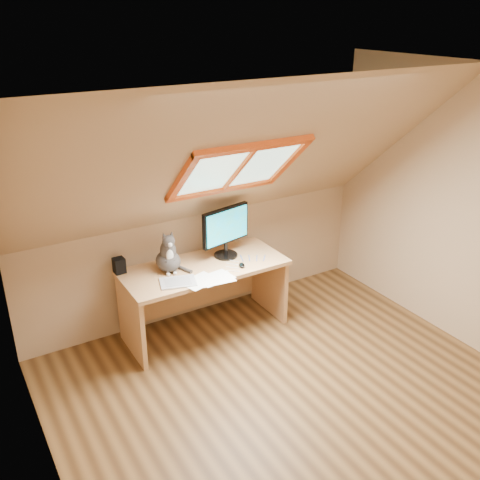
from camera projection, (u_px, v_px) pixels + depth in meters
ground at (309, 412)px, 3.99m from camera, size 3.50×3.50×0.00m
room_shell at (330, 241)px, 3.34m from camera, size 3.52×3.52×2.41m
desk at (201, 284)px, 4.87m from camera, size 1.47×0.64×0.67m
monitor at (226, 229)px, 4.80m from camera, size 0.51×0.22×0.47m
cat at (168, 256)px, 4.59m from camera, size 0.24×0.28×0.38m
desk_speaker at (119, 266)px, 4.58m from camera, size 0.10×0.10×0.14m
graphics_tablet at (178, 282)px, 4.43m from camera, size 0.34×0.29×0.01m
mouse at (242, 265)px, 4.71m from camera, size 0.08×0.11×0.03m
papers at (207, 280)px, 4.48m from camera, size 0.35×0.30×0.01m
cables at (245, 261)px, 4.81m from camera, size 0.51×0.26×0.01m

